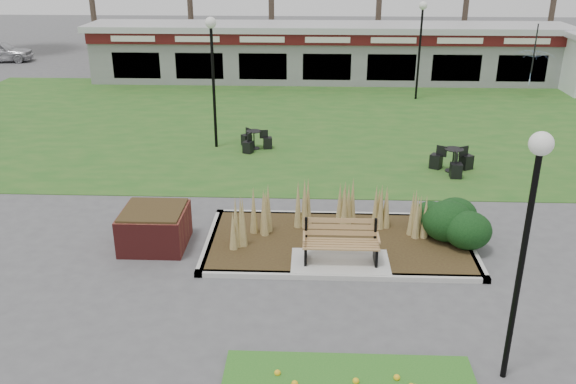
{
  "coord_description": "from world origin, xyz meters",
  "views": [
    {
      "loc": [
        -0.67,
        -11.96,
        6.79
      ],
      "look_at": [
        -1.25,
        2.0,
        1.03
      ],
      "focal_mm": 38.0,
      "sensor_mm": 36.0,
      "label": 1
    }
  ],
  "objects_px": {
    "park_bench": "(341,241)",
    "car_black": "(178,62)",
    "brick_planter": "(155,227)",
    "bistro_set_b": "(453,164)",
    "lamp_post_mid_left": "(212,54)",
    "patio_umbrella": "(532,67)",
    "lamp_post_near_left": "(531,207)",
    "food_pavilion": "(327,52)",
    "bistro_set_a": "(254,143)",
    "car_silver": "(0,51)",
    "lamp_post_far_right": "(421,29)"
  },
  "relations": [
    {
      "from": "lamp_post_mid_left",
      "to": "patio_umbrella",
      "type": "height_order",
      "value": "lamp_post_mid_left"
    },
    {
      "from": "brick_planter",
      "to": "park_bench",
      "type": "bearing_deg",
      "value": -9.69
    },
    {
      "from": "patio_umbrella",
      "to": "lamp_post_mid_left",
      "type": "bearing_deg",
      "value": -149.71
    },
    {
      "from": "car_black",
      "to": "brick_planter",
      "type": "bearing_deg",
      "value": -179.02
    },
    {
      "from": "brick_planter",
      "to": "bistro_set_b",
      "type": "bearing_deg",
      "value": 33.41
    },
    {
      "from": "park_bench",
      "to": "patio_umbrella",
      "type": "relative_size",
      "value": 0.74
    },
    {
      "from": "park_bench",
      "to": "bistro_set_a",
      "type": "relative_size",
      "value": 1.4
    },
    {
      "from": "bistro_set_a",
      "to": "patio_umbrella",
      "type": "relative_size",
      "value": 0.53
    },
    {
      "from": "lamp_post_mid_left",
      "to": "bistro_set_b",
      "type": "height_order",
      "value": "lamp_post_mid_left"
    },
    {
      "from": "lamp_post_mid_left",
      "to": "bistro_set_a",
      "type": "relative_size",
      "value": 3.7
    },
    {
      "from": "bistro_set_b",
      "to": "car_silver",
      "type": "height_order",
      "value": "car_silver"
    },
    {
      "from": "car_black",
      "to": "patio_umbrella",
      "type": "bearing_deg",
      "value": -113.94
    },
    {
      "from": "lamp_post_far_right",
      "to": "car_silver",
      "type": "height_order",
      "value": "lamp_post_far_right"
    },
    {
      "from": "park_bench",
      "to": "car_silver",
      "type": "relative_size",
      "value": 0.45
    },
    {
      "from": "patio_umbrella",
      "to": "car_black",
      "type": "height_order",
      "value": "patio_umbrella"
    },
    {
      "from": "lamp_post_mid_left",
      "to": "bistro_set_a",
      "type": "xyz_separation_m",
      "value": [
        1.37,
        -0.19,
        -3.04
      ]
    },
    {
      "from": "park_bench",
      "to": "bistro_set_a",
      "type": "distance_m",
      "value": 8.61
    },
    {
      "from": "brick_planter",
      "to": "car_silver",
      "type": "relative_size",
      "value": 0.4
    },
    {
      "from": "bistro_set_a",
      "to": "car_black",
      "type": "height_order",
      "value": "car_black"
    },
    {
      "from": "bistro_set_b",
      "to": "food_pavilion",
      "type": "bearing_deg",
      "value": 105.6
    },
    {
      "from": "lamp_post_near_left",
      "to": "lamp_post_far_right",
      "type": "bearing_deg",
      "value": 85.63
    },
    {
      "from": "bistro_set_b",
      "to": "patio_umbrella",
      "type": "height_order",
      "value": "patio_umbrella"
    },
    {
      "from": "food_pavilion",
      "to": "lamp_post_mid_left",
      "type": "distance_m",
      "value": 12.21
    },
    {
      "from": "park_bench",
      "to": "lamp_post_far_right",
      "type": "bearing_deg",
      "value": 75.46
    },
    {
      "from": "park_bench",
      "to": "bistro_set_b",
      "type": "distance_m",
      "value": 7.23
    },
    {
      "from": "park_bench",
      "to": "lamp_post_far_right",
      "type": "height_order",
      "value": "lamp_post_far_right"
    },
    {
      "from": "patio_umbrella",
      "to": "food_pavilion",
      "type": "bearing_deg",
      "value": 159.36
    },
    {
      "from": "park_bench",
      "to": "car_black",
      "type": "relative_size",
      "value": 0.37
    },
    {
      "from": "patio_umbrella",
      "to": "car_black",
      "type": "xyz_separation_m",
      "value": [
        -17.34,
        4.56,
        -0.7
      ]
    },
    {
      "from": "lamp_post_near_left",
      "to": "lamp_post_mid_left",
      "type": "height_order",
      "value": "lamp_post_mid_left"
    },
    {
      "from": "park_bench",
      "to": "car_silver",
      "type": "height_order",
      "value": "car_silver"
    },
    {
      "from": "food_pavilion",
      "to": "car_black",
      "type": "height_order",
      "value": "food_pavilion"
    },
    {
      "from": "park_bench",
      "to": "bistro_set_b",
      "type": "bearing_deg",
      "value": 58.38
    },
    {
      "from": "patio_umbrella",
      "to": "car_silver",
      "type": "bearing_deg",
      "value": 164.27
    },
    {
      "from": "patio_umbrella",
      "to": "bistro_set_a",
      "type": "bearing_deg",
      "value": -146.33
    },
    {
      "from": "lamp_post_far_right",
      "to": "car_black",
      "type": "relative_size",
      "value": 0.95
    },
    {
      "from": "park_bench",
      "to": "car_black",
      "type": "distance_m",
      "value": 22.24
    },
    {
      "from": "food_pavilion",
      "to": "lamp_post_near_left",
      "type": "bearing_deg",
      "value": -83.66
    },
    {
      "from": "lamp_post_near_left",
      "to": "car_black",
      "type": "distance_m",
      "value": 26.8
    },
    {
      "from": "food_pavilion",
      "to": "lamp_post_near_left",
      "type": "height_order",
      "value": "lamp_post_near_left"
    },
    {
      "from": "park_bench",
      "to": "bistro_set_b",
      "type": "relative_size",
      "value": 1.2
    },
    {
      "from": "park_bench",
      "to": "patio_umbrella",
      "type": "distance_m",
      "value": 18.72
    },
    {
      "from": "bistro_set_b",
      "to": "lamp_post_near_left",
      "type": "bearing_deg",
      "value": -96.81
    },
    {
      "from": "bistro_set_b",
      "to": "patio_umbrella",
      "type": "distance_m",
      "value": 11.54
    },
    {
      "from": "bistro_set_a",
      "to": "lamp_post_near_left",
      "type": "bearing_deg",
      "value": -65.93
    },
    {
      "from": "lamp_post_far_right",
      "to": "patio_umbrella",
      "type": "distance_m",
      "value": 5.53
    },
    {
      "from": "brick_planter",
      "to": "lamp_post_mid_left",
      "type": "bearing_deg",
      "value": 87.61
    },
    {
      "from": "lamp_post_far_right",
      "to": "bistro_set_b",
      "type": "distance_m",
      "value": 10.09
    },
    {
      "from": "lamp_post_mid_left",
      "to": "bistro_set_a",
      "type": "height_order",
      "value": "lamp_post_mid_left"
    },
    {
      "from": "lamp_post_mid_left",
      "to": "park_bench",
      "type": "bearing_deg",
      "value": -63.96
    }
  ]
}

